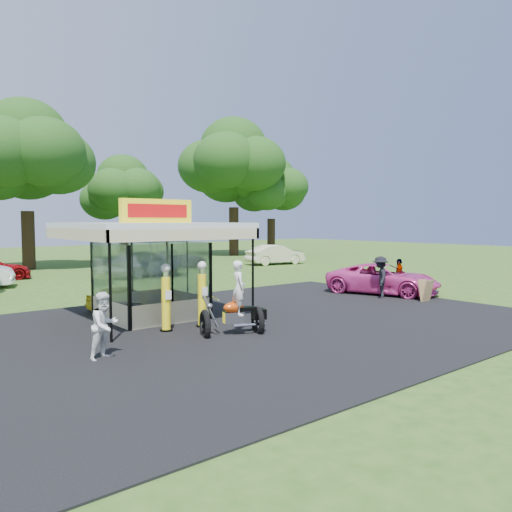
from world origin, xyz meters
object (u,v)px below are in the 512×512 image
object	(u,v)px
kiosk_car	(124,298)
spectator_east_a	(380,277)
spectator_west	(105,326)
tent_east	(154,236)
gas_pump_right	(202,296)
motorcycle	(236,305)
gas_pump_left	(166,299)
bg_car_c	(144,263)
gas_station_kiosk	(151,268)
a_frame_sign	(426,291)
pink_sedan	(383,279)
bg_car_e	(276,255)
bg_car_d	(176,259)
spectator_east_b	(399,275)

from	to	relation	value
kiosk_car	spectator_east_a	bearing A→B (deg)	-113.61
spectator_west	tent_east	xyz separation A→B (m)	(9.67, 15.88, 1.65)
gas_pump_right	motorcycle	distance (m)	1.57
gas_pump_left	motorcycle	size ratio (longest dim) A/B	0.91
gas_pump_right	bg_car_c	bearing A→B (deg)	70.16
gas_station_kiosk	bg_car_c	size ratio (longest dim) A/B	1.08
gas_station_kiosk	gas_pump_left	size ratio (longest dim) A/B	2.53
a_frame_sign	pink_sedan	size ratio (longest dim) A/B	0.18
spectator_east_a	bg_car_e	world-z (taller)	spectator_east_a
gas_station_kiosk	gas_pump_right	xyz separation A→B (m)	(0.59, -2.38, -0.75)
gas_pump_left	bg_car_e	bearing A→B (deg)	40.75
spectator_east_a	bg_car_e	xyz separation A→B (m)	(7.93, 16.06, -0.16)
gas_pump_right	bg_car_c	xyz separation A→B (m)	(5.41, 15.00, -0.19)
bg_car_d	gas_pump_left	bearing A→B (deg)	148.58
a_frame_sign	spectator_east_b	distance (m)	3.00
a_frame_sign	spectator_west	distance (m)	14.03
kiosk_car	gas_pump_right	bearing A→B (deg)	-172.71
spectator_west	bg_car_c	bearing A→B (deg)	39.36
bg_car_c	spectator_west	bearing A→B (deg)	131.74
spectator_west	bg_car_d	size ratio (longest dim) A/B	0.35
a_frame_sign	spectator_east_b	xyz separation A→B (m)	(1.66, 2.48, 0.33)
gas_pump_left	spectator_east_b	xyz separation A→B (m)	(13.02, 0.63, -0.21)
spectator_east_b	motorcycle	bearing A→B (deg)	-15.96
spectator_east_a	bg_car_d	xyz separation A→B (m)	(0.11, 18.19, -0.27)
gas_pump_right	bg_car_d	xyz separation A→B (m)	(9.61, 18.37, -0.37)
kiosk_car	spectator_east_b	size ratio (longest dim) A/B	1.73
gas_station_kiosk	bg_car_e	size ratio (longest dim) A/B	1.14
gas_station_kiosk	gas_pump_left	bearing A→B (deg)	-105.95
motorcycle	a_frame_sign	bearing A→B (deg)	19.27
bg_car_e	spectator_east_a	bearing A→B (deg)	161.80
gas_pump_left	tent_east	bearing A→B (deg)	63.66
pink_sedan	tent_east	bearing A→B (deg)	91.03
bg_car_e	pink_sedan	bearing A→B (deg)	164.26
pink_sedan	spectator_east_a	size ratio (longest dim) A/B	2.75
gas_station_kiosk	a_frame_sign	distance (m)	11.54
a_frame_sign	bg_car_c	xyz separation A→B (m)	(-4.72, 16.70, 0.37)
motorcycle	kiosk_car	distance (m)	6.20
spectator_east_b	tent_east	distance (m)	14.88
a_frame_sign	tent_east	xyz separation A→B (m)	(-4.35, 15.99, 2.01)
a_frame_sign	bg_car_d	distance (m)	20.07
gas_pump_right	pink_sedan	bearing A→B (deg)	4.66
spectator_east_a	tent_east	bearing A→B (deg)	-120.05
spectator_east_a	tent_east	world-z (taller)	tent_east
gas_station_kiosk	spectator_east_b	bearing A→B (deg)	-7.33
gas_pump_right	pink_sedan	xyz separation A→B (m)	(10.65, 0.87, -0.32)
spectator_east_b	bg_car_e	bearing A→B (deg)	-137.44
motorcycle	spectator_east_b	size ratio (longest dim) A/B	1.44
gas_pump_right	tent_east	size ratio (longest dim) A/B	0.55
kiosk_car	pink_sedan	distance (m)	11.84
motorcycle	spectator_east_a	distance (m)	9.44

